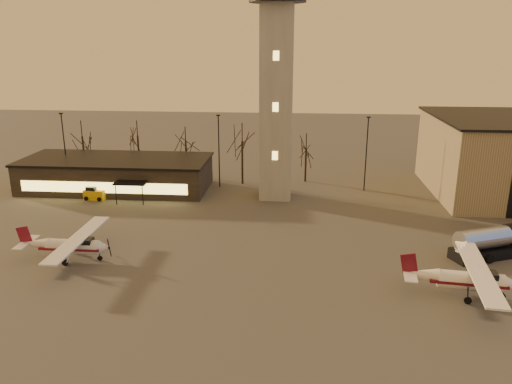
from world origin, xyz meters
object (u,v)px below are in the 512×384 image
control_tower (277,69)px  cessna_rear (75,249)px  service_cart (95,194)px  terminal (117,174)px  fuel_truck (491,245)px  cessna_front (472,283)px

control_tower → cessna_rear: 31.56m
service_cart → control_tower: bearing=13.3°
terminal → cessna_rear: 23.68m
control_tower → fuel_truck: (21.25, -17.26, -15.15)m
fuel_truck → cessna_rear: bearing=162.9°
cessna_rear → service_cart: (-5.54, 18.29, -0.45)m
service_cart → cessna_rear: bearing=-67.2°
terminal → service_cart: 5.33m
control_tower → service_cart: bearing=-172.6°
cessna_front → fuel_truck: (4.31, 8.06, 0.03)m
cessna_rear → fuel_truck: bearing=5.9°
cessna_front → fuel_truck: 9.14m
service_cart → cessna_front: bearing=-23.1°
cessna_front → terminal: bearing=151.7°
cessna_front → service_cart: bearing=157.7°
terminal → cessna_rear: (4.34, -23.26, -1.05)m
control_tower → cessna_front: 34.04m
terminal → cessna_front: 47.56m
cessna_front → fuel_truck: cessna_front is taller
cessna_front → cessna_rear: 34.82m
fuel_truck → service_cart: 46.68m
cessna_rear → service_cart: 19.11m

